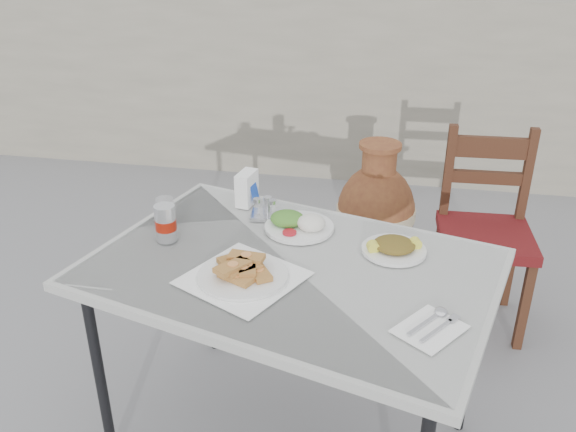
% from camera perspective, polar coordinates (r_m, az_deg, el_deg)
% --- Properties ---
extents(cafe_table, '(1.36, 1.09, 0.72)m').
position_cam_1_polar(cafe_table, '(1.85, 0.25, -5.83)').
color(cafe_table, black).
rests_on(cafe_table, ground).
extents(pide_plate, '(0.40, 0.40, 0.06)m').
position_cam_1_polar(pide_plate, '(1.75, -4.26, -5.08)').
color(pide_plate, white).
rests_on(pide_plate, cafe_table).
extents(salad_rice_plate, '(0.23, 0.23, 0.06)m').
position_cam_1_polar(salad_rice_plate, '(2.01, 0.99, -0.67)').
color(salad_rice_plate, white).
rests_on(salad_rice_plate, cafe_table).
extents(salad_chopped_plate, '(0.20, 0.20, 0.04)m').
position_cam_1_polar(salad_chopped_plate, '(1.91, 9.90, -2.85)').
color(salad_chopped_plate, white).
rests_on(salad_chopped_plate, cafe_table).
extents(soda_can, '(0.07, 0.07, 0.12)m').
position_cam_1_polar(soda_can, '(1.97, -11.37, -0.64)').
color(soda_can, white).
rests_on(soda_can, cafe_table).
extents(cola_glass, '(0.06, 0.06, 0.09)m').
position_cam_1_polar(cola_glass, '(2.10, -11.40, 0.41)').
color(cola_glass, white).
rests_on(cola_glass, cafe_table).
extents(napkin_holder, '(0.08, 0.11, 0.12)m').
position_cam_1_polar(napkin_holder, '(2.18, -3.87, 2.61)').
color(napkin_holder, white).
rests_on(napkin_holder, cafe_table).
extents(condiment_caddy, '(0.11, 0.09, 0.08)m').
position_cam_1_polar(condiment_caddy, '(2.09, -2.05, 0.52)').
color(condiment_caddy, silver).
rests_on(condiment_caddy, cafe_table).
extents(cutlery_napkin, '(0.21, 0.21, 0.01)m').
position_cam_1_polar(cutlery_napkin, '(1.61, 13.33, -9.96)').
color(cutlery_napkin, white).
rests_on(cutlery_napkin, cafe_table).
extents(chair, '(0.40, 0.40, 0.87)m').
position_cam_1_polar(chair, '(2.74, 17.92, -1.23)').
color(chair, '#341A0E').
rests_on(chair, ground).
extents(terracotta_urn, '(0.39, 0.39, 0.69)m').
position_cam_1_polar(terracotta_urn, '(3.08, 8.20, 0.28)').
color(terracotta_urn, brown).
rests_on(terracotta_urn, ground).
extents(back_wall, '(6.00, 0.25, 1.20)m').
position_cam_1_polar(back_wall, '(4.20, 4.44, 11.69)').
color(back_wall, gray).
rests_on(back_wall, ground).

